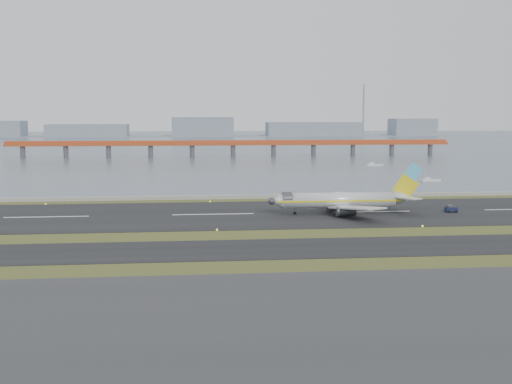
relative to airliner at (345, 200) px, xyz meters
The scene contains 12 objects.
ground 42.76m from the airliner, 139.69° to the right, with size 1000.00×1000.00×0.00m, color #394D1B.
apron_strip 88.80m from the airliner, 111.49° to the right, with size 1000.00×50.00×0.10m, color #313134.
taxiway_strip 51.32m from the airliner, 129.40° to the right, with size 1000.00×18.00×0.10m, color black.
runway_strip 32.77m from the airliner, behind, with size 1000.00×45.00×0.10m, color black.
seawall 46.01m from the airliner, 135.06° to the left, with size 1000.00×2.50×1.00m, color gray.
bay_water 433.66m from the airliner, 94.30° to the left, with size 1400.00×800.00×1.30m, color #4D5C6F.
red_pier 222.81m from the airliner, 93.22° to the left, with size 260.00×5.00×10.20m.
far_shoreline 592.74m from the airliner, 91.83° to the left, with size 1400.00×80.00×60.50m.
airliner is the anchor object (origin of this frame).
pushback_tug 27.31m from the airliner, ahead, with size 3.02×1.86×1.89m.
workboat_near 88.50m from the airliner, 55.51° to the left, with size 7.11×2.32×1.72m.
workboat_far 153.91m from the airliner, 70.96° to the left, with size 7.97×3.20×1.89m.
Camera 1 is at (-5.65, -126.40, 24.41)m, focal length 45.00 mm.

